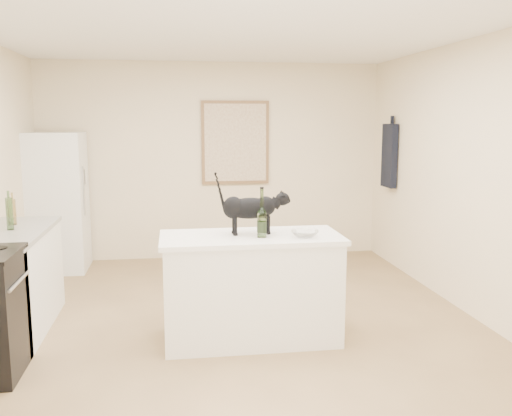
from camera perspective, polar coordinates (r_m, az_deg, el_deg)
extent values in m
plane|color=#997A51|center=(5.03, -1.99, -12.46)|extent=(5.50, 5.50, 0.00)
plane|color=white|center=(4.75, -2.17, 18.19)|extent=(5.50, 5.50, 0.00)
plane|color=beige|center=(7.44, -4.46, 4.80)|extent=(4.50, 0.00, 4.50)
plane|color=beige|center=(2.05, 6.64, -6.39)|extent=(4.50, 0.00, 4.50)
plane|color=beige|center=(5.45, 22.19, 2.63)|extent=(0.00, 5.50, 5.50)
cube|color=white|center=(4.72, -0.52, -8.42)|extent=(1.44, 0.67, 0.86)
cube|color=white|center=(4.60, -0.52, -3.06)|extent=(1.50, 0.70, 0.04)
cube|color=white|center=(5.35, -23.83, -7.09)|extent=(0.60, 1.40, 0.86)
cube|color=gray|center=(5.25, -24.14, -2.36)|extent=(0.62, 1.44, 0.04)
cube|color=white|center=(7.22, -19.81, 0.57)|extent=(0.68, 0.68, 1.70)
cube|color=brown|center=(7.43, -2.14, 6.74)|extent=(0.90, 0.03, 1.10)
cube|color=beige|center=(7.41, -2.12, 6.74)|extent=(0.82, 0.00, 1.02)
cube|color=black|center=(7.25, 13.57, 5.26)|extent=(0.08, 0.34, 0.80)
cylinder|color=#325A24|center=(4.49, 0.60, -0.76)|extent=(0.09, 0.09, 0.36)
imported|color=white|center=(4.53, 5.05, -2.68)|extent=(0.28, 0.28, 0.05)
cube|color=white|center=(7.10, -17.25, 3.09)|extent=(0.06, 0.14, 0.19)
cylinder|color=#1A4316|center=(5.26, -24.03, -0.55)|extent=(0.06, 0.06, 0.28)
cylinder|color=brown|center=(5.51, -23.73, -0.37)|extent=(0.06, 0.06, 0.24)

